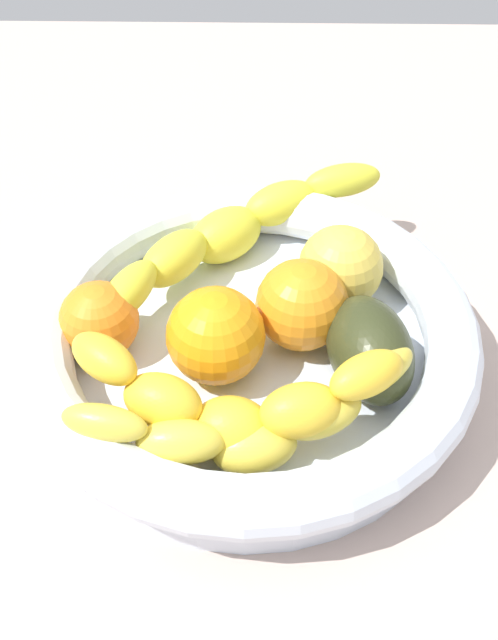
% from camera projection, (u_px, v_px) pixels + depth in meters
% --- Properties ---
extents(kitchen_counter, '(1.20, 1.20, 0.03)m').
position_uv_depth(kitchen_counter, '(249.00, 385.00, 0.58)').
color(kitchen_counter, '#B8A296').
rests_on(kitchen_counter, ground).
extents(fruit_bowl, '(0.32, 0.32, 0.06)m').
position_uv_depth(fruit_bowl, '(249.00, 341.00, 0.55)').
color(fruit_bowl, silver).
rests_on(fruit_bowl, kitchen_counter).
extents(banana_draped_left, '(0.09, 0.22, 0.05)m').
position_uv_depth(banana_draped_left, '(252.00, 426.00, 0.47)').
color(banana_draped_left, yellow).
rests_on(banana_draped_left, fruit_bowl).
extents(banana_draped_right, '(0.20, 0.22, 0.05)m').
position_uv_depth(banana_draped_right, '(232.00, 232.00, 0.60)').
color(banana_draped_right, yellow).
rests_on(banana_draped_right, fruit_bowl).
extents(banana_arching_top, '(0.08, 0.22, 0.06)m').
position_uv_depth(banana_arching_top, '(232.00, 403.00, 0.47)').
color(banana_arching_top, yellow).
rests_on(banana_arching_top, fruit_bowl).
extents(orange_front, '(0.07, 0.07, 0.07)m').
position_uv_depth(orange_front, '(302.00, 305.00, 0.54)').
color(orange_front, orange).
rests_on(orange_front, fruit_bowl).
extents(orange_mid_left, '(0.07, 0.07, 0.07)m').
position_uv_depth(orange_mid_left, '(216.00, 336.00, 0.51)').
color(orange_mid_left, orange).
rests_on(orange_mid_left, fruit_bowl).
extents(orange_mid_right, '(0.06, 0.06, 0.06)m').
position_uv_depth(orange_mid_right, '(100.00, 318.00, 0.53)').
color(orange_mid_right, orange).
rests_on(orange_mid_right, fruit_bowl).
extents(avocado_dark, '(0.10, 0.07, 0.06)m').
position_uv_depth(avocado_dark, '(370.00, 349.00, 0.51)').
color(avocado_dark, '#2F351B').
rests_on(avocado_dark, fruit_bowl).
extents(apple_yellow, '(0.06, 0.06, 0.06)m').
position_uv_depth(apple_yellow, '(341.00, 267.00, 0.57)').
color(apple_yellow, gold).
rests_on(apple_yellow, fruit_bowl).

